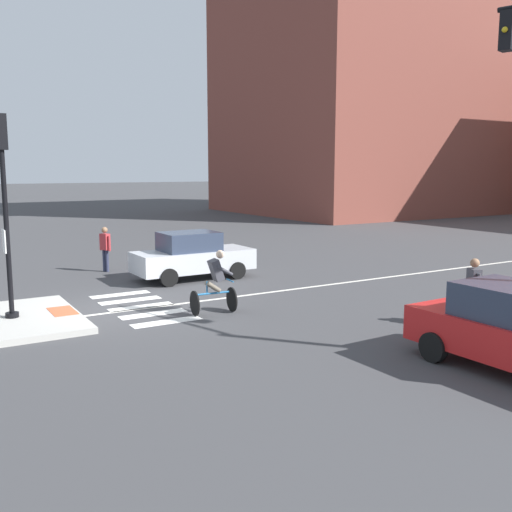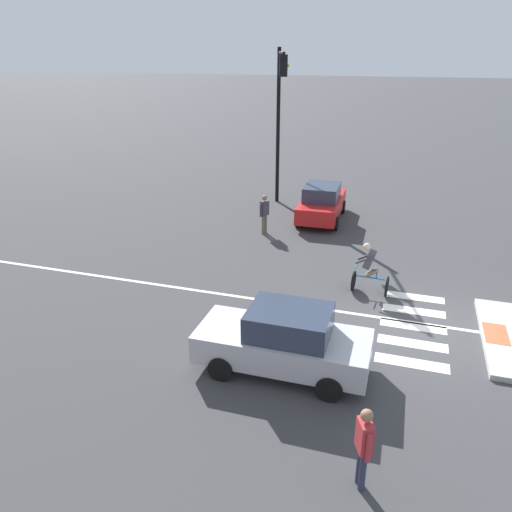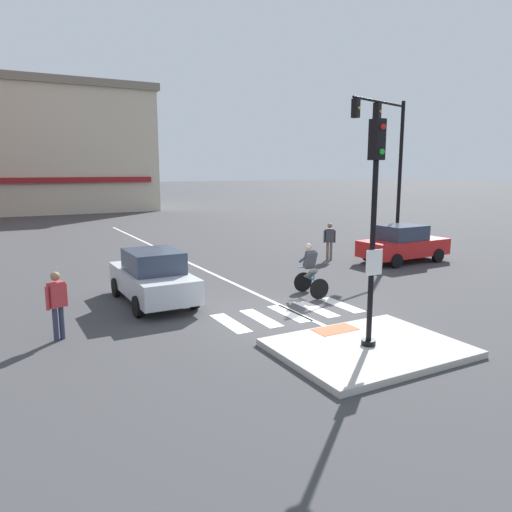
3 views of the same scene
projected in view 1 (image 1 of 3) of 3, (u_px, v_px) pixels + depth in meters
ground_plane at (125, 309)px, 15.71m from camera, size 300.00×300.00×0.00m
traffic_island at (13, 320)px, 14.25m from camera, size 4.05×3.12×0.15m
tactile_pad_front at (63, 311)px, 14.85m from camera, size 1.10×0.60×0.01m
signal_pole at (4, 197)px, 13.79m from camera, size 0.44×0.38×4.92m
crosswalk_stripe_a at (120, 294)px, 17.52m from camera, size 0.44×1.80×0.01m
crosswalk_stripe_b at (130, 300)px, 16.73m from camera, size 0.44×1.80×0.01m
crosswalk_stripe_c at (141, 307)px, 15.94m from camera, size 0.44×1.80×0.01m
crosswalk_stripe_d at (153, 314)px, 15.16m from camera, size 0.44×1.80×0.01m
crosswalk_stripe_e at (167, 322)px, 14.37m from camera, size 0.44×1.80×0.01m
lane_centre_line at (399, 276)px, 20.61m from camera, size 0.14×28.00×0.01m
building_corner_right at (363, 94)px, 51.01m from camera, size 19.63×21.84×20.68m
car_silver_westbound_near at (192, 256)px, 19.91m from camera, size 1.87×4.11×1.64m
cyclist at (216, 281)px, 15.10m from camera, size 0.75×1.14×1.68m
pedestrian_at_curb_left at (105, 245)px, 21.30m from camera, size 0.51×0.35×1.67m
pedestrian_waiting_far_side at (474, 287)px, 13.81m from camera, size 0.51×0.35×1.67m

